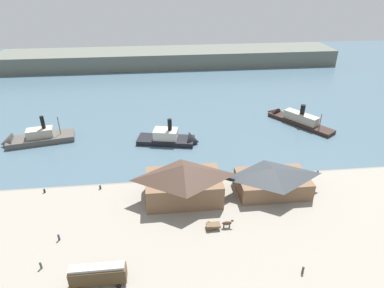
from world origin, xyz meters
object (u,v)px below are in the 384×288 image
ferry_shed_customs_shed (273,180)px  pedestrian_walking_west (303,270)px  mooring_post_center_west (44,191)px  ferry_mid_harbor (174,139)px  ferry_near_quay (32,139)px  pedestrian_near_west_shed (59,237)px  mooring_post_center_east (100,187)px  mooring_post_west (318,172)px  ferry_approaching_east (293,118)px  horse_cart (218,225)px  pedestrian_near_east_shed (41,265)px  street_tram (98,274)px  ferry_shed_central_terminal (184,181)px

ferry_shed_customs_shed → pedestrian_walking_west: ferry_shed_customs_shed is taller
mooring_post_center_west → ferry_mid_harbor: (32.20, 23.99, -0.25)m
mooring_post_center_west → ferry_near_quay: ferry_near_quay is taller
pedestrian_near_west_shed → mooring_post_center_west: (-7.21, 16.45, -0.29)m
mooring_post_center_east → ferry_near_quay: 37.86m
mooring_post_west → ferry_approaching_east: 34.99m
ferry_shed_customs_shed → horse_cart: size_ratio=2.96×
horse_cart → pedestrian_walking_west: horse_cart is taller
pedestrian_near_west_shed → ferry_near_quay: (-18.90, 45.20, -0.59)m
pedestrian_walking_west → pedestrian_near_east_shed: (-46.03, 6.04, -0.03)m
pedestrian_walking_west → ferry_approaching_east: (23.23, 64.21, -0.56)m
ferry_near_quay → street_tram: bearing=-63.5°
pedestrian_near_west_shed → ferry_near_quay: bearing=112.7°
street_tram → pedestrian_near_east_shed: (-10.84, 4.56, -1.75)m
ferry_approaching_east → pedestrian_near_west_shed: bearing=-142.8°
pedestrian_near_east_shed → mooring_post_center_west: bearing=103.8°
pedestrian_near_west_shed → ferry_approaching_east: ferry_approaching_east is taller
horse_cart → ferry_approaching_east: size_ratio=0.24×
ferry_shed_central_terminal → mooring_post_center_east: (-19.80, 5.53, -4.06)m
pedestrian_near_west_shed → ferry_mid_harbor: size_ratio=0.08×
pedestrian_near_east_shed → ferry_mid_harbor: 54.17m
pedestrian_near_east_shed → pedestrian_walking_west: bearing=-7.5°
horse_cart → pedestrian_near_west_shed: bearing=180.0°
mooring_post_center_east → pedestrian_near_east_shed: bearing=-107.4°
street_tram → mooring_post_west: (51.60, 28.41, -2.04)m
pedestrian_walking_west → ferry_approaching_east: 68.28m
ferry_shed_central_terminal → ferry_near_quay: size_ratio=0.78×
horse_cart → mooring_post_center_east: 30.75m
ferry_mid_harbor → ferry_near_quay: bearing=173.8°
horse_cart → mooring_post_west: horse_cart is taller
street_tram → pedestrian_walking_west: size_ratio=5.57×
mooring_post_west → ferry_near_quay: bearing=160.6°
ferry_shed_central_terminal → ferry_shed_customs_shed: size_ratio=1.03×
ferry_shed_customs_shed → ferry_mid_harbor: (-21.72, 29.21, -3.05)m
pedestrian_near_west_shed → ferry_mid_harbor: ferry_mid_harbor is taller
ferry_shed_customs_shed → pedestrian_walking_west: bearing=-95.2°
ferry_approaching_east → ferry_near_quay: 86.85m
street_tram → mooring_post_center_east: bearing=97.2°
pedestrian_walking_west → pedestrian_near_west_shed: 46.32m
ferry_shed_central_terminal → horse_cart: ferry_shed_central_terminal is taller
pedestrian_walking_west → mooring_post_west: pedestrian_walking_west is taller
pedestrian_walking_west → mooring_post_center_east: bearing=142.9°
mooring_post_center_west → ferry_approaching_east: ferry_approaching_east is taller
horse_cart → ferry_mid_harbor: ferry_mid_harbor is taller
ferry_shed_customs_shed → pedestrian_near_west_shed: size_ratio=10.38×
horse_cart → ferry_approaching_east: bearing=55.0°
street_tram → pedestrian_near_east_shed: bearing=157.2°
street_tram → pedestrian_walking_west: street_tram is taller
mooring_post_center_east → ferry_mid_harbor: size_ratio=0.05×
pedestrian_near_east_shed → street_tram: bearing=-22.8°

